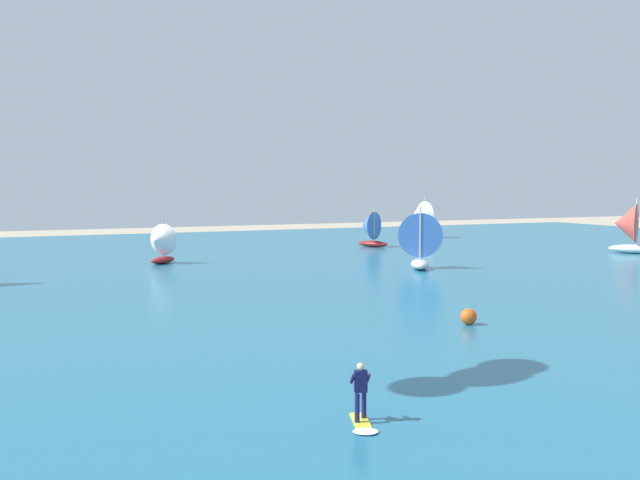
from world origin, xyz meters
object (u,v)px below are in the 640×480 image
object	(u,v)px
sailboat_heeled_over	(627,228)
sailboat_mid_right	(160,244)
sailboat_leading	(420,240)
sailboat_center_horizon	(369,229)
marker_buoy	(469,317)
kitesurfer	(362,402)
sailboat_mid_left	(420,219)

from	to	relation	value
sailboat_heeled_over	sailboat_mid_right	world-z (taller)	sailboat_heeled_over
sailboat_leading	sailboat_mid_right	distance (m)	21.09
sailboat_mid_right	sailboat_leading	bearing A→B (deg)	-32.35
sailboat_center_horizon	sailboat_leading	distance (m)	19.86
sailboat_mid_right	marker_buoy	size ratio (longest dim) A/B	4.75
sailboat_center_horizon	sailboat_mid_right	world-z (taller)	sailboat_center_horizon
sailboat_leading	sailboat_mid_right	xyz separation A→B (m)	(-17.81, 11.28, -0.55)
kitesurfer	marker_buoy	size ratio (longest dim) A/B	2.64
sailboat_center_horizon	kitesurfer	bearing A→B (deg)	-118.37
sailboat_heeled_over	sailboat_mid_right	bearing A→B (deg)	168.46
sailboat_heeled_over	marker_buoy	world-z (taller)	sailboat_heeled_over
sailboat_mid_left	kitesurfer	bearing A→B (deg)	-123.23
sailboat_mid_left	marker_buoy	xyz separation A→B (m)	(-27.66, -48.67, -1.87)
sailboat_center_horizon	sailboat_mid_left	bearing A→B (deg)	36.47
kitesurfer	sailboat_heeled_over	bearing A→B (deg)	36.89
sailboat_mid_right	marker_buoy	distance (m)	33.31
kitesurfer	marker_buoy	bearing A→B (deg)	43.86
marker_buoy	sailboat_heeled_over	bearing A→B (deg)	34.29
sailboat_heeled_over	sailboat_leading	xyz separation A→B (m)	(-24.42, -2.66, -0.18)
sailboat_mid_right	sailboat_mid_left	bearing A→B (deg)	24.88
kitesurfer	sailboat_leading	distance (m)	38.97
sailboat_center_horizon	sailboat_leading	bearing A→B (deg)	-106.61
sailboat_mid_left	sailboat_center_horizon	xyz separation A→B (m)	(-11.42, -8.44, -0.39)
kitesurfer	marker_buoy	distance (m)	15.80
kitesurfer	sailboat_center_horizon	distance (m)	58.17
kitesurfer	sailboat_mid_left	world-z (taller)	sailboat_mid_left
sailboat_mid_right	marker_buoy	xyz separation A→B (m)	(7.24, -32.48, -1.29)
sailboat_heeled_over	kitesurfer	bearing A→B (deg)	-143.11
sailboat_heeled_over	sailboat_leading	bearing A→B (deg)	-173.79
kitesurfer	sailboat_mid_right	world-z (taller)	sailboat_mid_right
kitesurfer	sailboat_center_horizon	size ratio (longest dim) A/B	0.50
marker_buoy	sailboat_mid_left	bearing A→B (deg)	60.39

